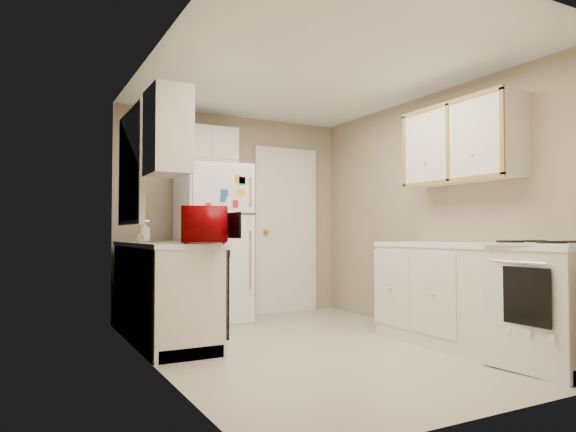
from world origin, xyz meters
name	(u,v)px	position (x,y,z in m)	size (l,w,h in m)	color
floor	(315,346)	(0.00, 0.00, 0.00)	(3.80, 3.80, 0.00)	beige
ceiling	(315,73)	(0.00, 0.00, 2.40)	(3.80, 3.80, 0.00)	white
wall_left	(155,204)	(-1.40, 0.00, 1.20)	(3.80, 3.80, 0.00)	tan
wall_right	(434,212)	(1.40, 0.00, 1.20)	(3.80, 3.80, 0.00)	tan
wall_back	(233,215)	(0.00, 1.90, 1.20)	(2.80, 2.80, 0.00)	tan
wall_front	(494,194)	(0.00, -1.90, 1.20)	(2.80, 2.80, 0.00)	tan
left_counter	(163,291)	(-1.10, 0.90, 0.45)	(0.60, 1.80, 0.90)	silver
dishwasher	(215,291)	(-0.81, 0.30, 0.49)	(0.03, 0.58, 0.72)	black
sink	(159,246)	(-1.10, 1.05, 0.86)	(0.54, 0.74, 0.16)	gray
microwave	(204,225)	(-0.95, 0.19, 1.05)	(0.30, 0.54, 0.36)	#930005
soap_bottle	(144,232)	(-1.15, 1.46, 1.00)	(0.09, 0.10, 0.21)	white
window_blinds	(132,167)	(-1.36, 1.05, 1.60)	(0.10, 0.98, 1.08)	silver
upper_cabinet_left	(167,132)	(-1.25, 0.22, 1.80)	(0.30, 0.45, 0.70)	silver
refrigerator	(213,244)	(-0.40, 1.51, 0.87)	(0.71, 0.69, 1.73)	white
cabinet_over_fridge	(206,145)	(-0.40, 1.75, 2.00)	(0.70, 0.30, 0.40)	silver
interior_door	(286,230)	(0.70, 1.86, 1.02)	(0.86, 0.06, 2.08)	white
right_counter	(477,297)	(1.10, -0.80, 0.45)	(0.60, 2.00, 0.90)	silver
stove	(544,314)	(1.06, -1.44, 0.40)	(0.53, 0.66, 0.80)	white
upper_cabinet_right	(461,144)	(1.25, -0.50, 1.80)	(0.30, 1.20, 0.70)	silver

